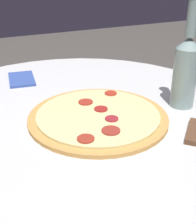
% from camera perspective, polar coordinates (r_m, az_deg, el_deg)
% --- Properties ---
extents(table, '(0.97, 0.97, 0.70)m').
position_cam_1_polar(table, '(0.93, -3.84, -10.96)').
color(table, silver).
rests_on(table, ground_plane).
extents(pizza, '(0.35, 0.35, 0.02)m').
position_cam_1_polar(pizza, '(0.79, 0.01, -0.81)').
color(pizza, '#C68E47').
rests_on(pizza, table).
extents(beer_bottle, '(0.06, 0.06, 0.29)m').
position_cam_1_polar(beer_bottle, '(0.85, 15.75, 7.72)').
color(beer_bottle, gray).
rests_on(beer_bottle, table).
extents(napkin, '(0.14, 0.10, 0.01)m').
position_cam_1_polar(napkin, '(1.07, -13.81, 5.87)').
color(napkin, '#334C99').
rests_on(napkin, table).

